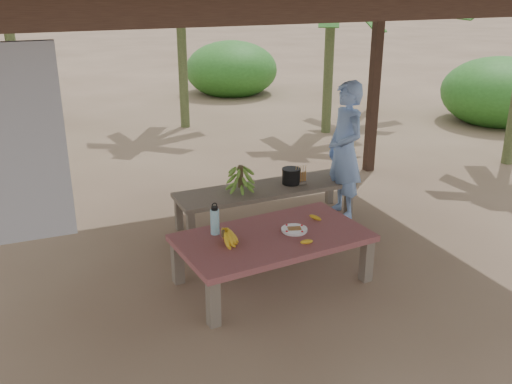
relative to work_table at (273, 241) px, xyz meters
name	(u,v)px	position (x,y,z in m)	size (l,w,h in m)	color
ground	(259,268)	(-0.01, 0.29, -0.43)	(80.00, 80.00, 0.00)	brown
work_table	(273,241)	(0.00, 0.00, 0.00)	(1.89, 1.18, 0.50)	brown
bench	(266,192)	(0.52, 1.35, -0.04)	(2.22, 0.67, 0.45)	brown
ripe_banana_bunch	(223,237)	(-0.50, -0.01, 0.14)	(0.26, 0.22, 0.16)	yellow
plate	(294,230)	(0.23, -0.01, 0.08)	(0.25, 0.25, 0.04)	white
loose_banana_front	(307,242)	(0.21, -0.29, 0.09)	(0.04, 0.14, 0.04)	yellow
loose_banana_side	(315,217)	(0.55, 0.18, 0.09)	(0.04, 0.14, 0.04)	yellow
water_flask	(215,221)	(-0.50, 0.24, 0.20)	(0.09, 0.09, 0.32)	#41ADCB
green_banana_stalk	(241,178)	(0.19, 1.34, 0.18)	(0.29, 0.29, 0.34)	#598C2D
cooking_pot	(291,176)	(0.85, 1.37, 0.11)	(0.22, 0.22, 0.19)	black
skewer_rack	(300,175)	(0.95, 1.32, 0.14)	(0.18, 0.08, 0.24)	#A57F47
woman	(345,151)	(1.48, 1.19, 0.41)	(0.62, 0.40, 1.69)	#7295D8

